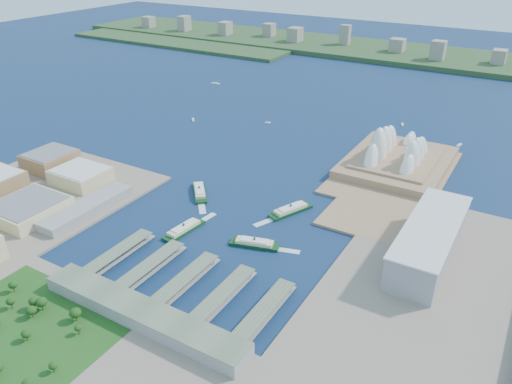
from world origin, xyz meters
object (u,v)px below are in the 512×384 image
Objects in this scene: opera_house at (400,146)px; ferry_d at (254,242)px; toaster_building at (429,241)px; ferry_b at (291,208)px; ferry_c at (184,228)px; ferry_a at (199,190)px.

ferry_d is at bearing -104.47° from opera_house.
toaster_building is 2.77× the size of ferry_b.
ferry_c is at bearing -117.70° from opera_house.
ferry_d is (-0.44, -81.19, -0.39)m from ferry_b.
opera_house reaches higher than ferry_b.
ferry_b is (-68.90, -187.51, -26.71)m from opera_house.
ferry_a is (-187.68, -204.31, -26.80)m from opera_house.
toaster_building is 174.22m from ferry_d.
toaster_building is (90.00, -200.00, -11.50)m from opera_house.
ferry_c is at bearing -106.16° from ferry_b.
toaster_building reaches higher than ferry_b.
ferry_d is at bearing -162.51° from ferry_c.
opera_house is at bearing -111.34° from ferry_c.
ferry_a is at bearing 45.47° from ferry_d.
ferry_a is at bearing -58.07° from ferry_c.
ferry_a is 1.02× the size of ferry_c.
ferry_b is at bearing -123.33° from ferry_c.
ferry_c is at bearing -160.57° from toaster_building.
ferry_b is 81.19m from ferry_d.
ferry_d is (-69.34, -268.69, -27.10)m from opera_house.
opera_house is at bearing 114.23° from toaster_building.
toaster_building is at bearing -82.66° from ferry_d.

